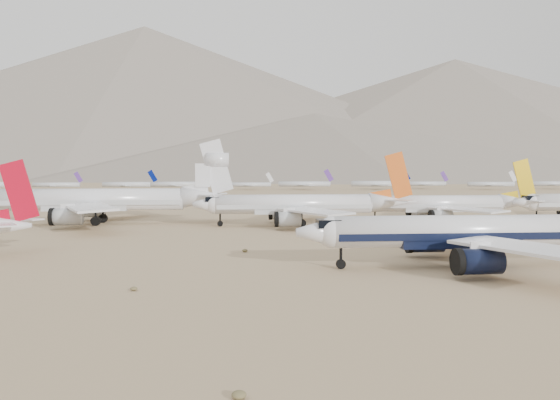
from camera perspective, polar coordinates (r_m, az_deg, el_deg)
name	(u,v)px	position (r m, az deg, el deg)	size (l,w,h in m)	color
ground	(449,264)	(86.73, 17.23, -6.36)	(7000.00, 7000.00, 0.00)	#987F59
main_airliner	(480,232)	(84.76, 20.21, -3.18)	(52.11, 50.90, 18.39)	white
row2_gold_tail	(444,204)	(156.76, 16.76, -0.42)	(49.27, 48.18, 17.54)	white
row2_orange_tail	(303,205)	(139.70, 2.39, -0.51)	(53.59, 52.43, 19.12)	white
row2_white_trijet	(106,199)	(150.77, -17.77, 0.07)	(63.99, 62.54, 22.68)	white
distant_storage_row	(334,184)	(420.14, 5.66, 1.68)	(610.44, 60.24, 14.74)	silver
mountain_range	(263,115)	(1739.12, -1.80, 8.82)	(7354.00, 3024.00, 470.00)	slate
foothills	(481,148)	(1306.17, 20.26, 5.15)	(4637.50, 1395.00, 155.00)	slate
desert_scrub	(555,311)	(60.68, 26.77, -10.29)	(276.74, 121.67, 0.63)	brown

